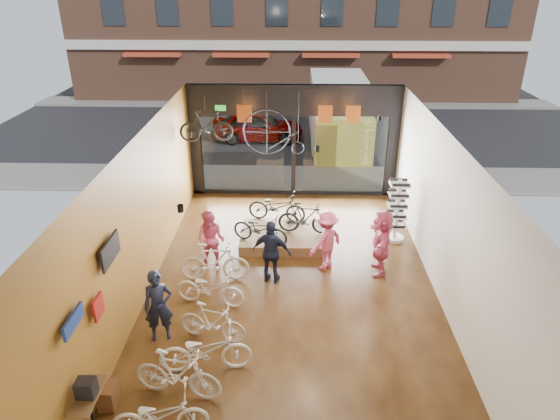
{
  "coord_description": "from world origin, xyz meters",
  "views": [
    {
      "loc": [
        -0.02,
        -10.1,
        7.1
      ],
      "look_at": [
        -0.34,
        1.4,
        1.55
      ],
      "focal_mm": 32.0,
      "sensor_mm": 36.0,
      "label": 1
    }
  ],
  "objects_px": {
    "floor_bike_5": "(214,262)",
    "floor_bike_1": "(178,374)",
    "floor_bike_4": "(210,288)",
    "display_platform": "(283,237)",
    "floor_bike_0": "(160,416)",
    "hung_bike": "(206,126)",
    "street_car": "(258,126)",
    "customer_1": "(211,240)",
    "floor_bike_3": "(212,322)",
    "floor_bike_2": "(206,351)",
    "display_bike_left": "(260,229)",
    "customer_5": "(381,242)",
    "customer_0": "(158,306)",
    "penny_farthing": "(277,134)",
    "customer_3": "(326,240)",
    "display_bike_right": "(277,207)",
    "sunglasses_rack": "(397,211)",
    "box_truck": "(340,116)",
    "customer_2": "(272,252)",
    "display_bike_mid": "(306,218)"
  },
  "relations": [
    {
      "from": "floor_bike_5",
      "to": "sunglasses_rack",
      "type": "distance_m",
      "value": 5.42
    },
    {
      "from": "box_truck",
      "to": "floor_bike_4",
      "type": "height_order",
      "value": "box_truck"
    },
    {
      "from": "floor_bike_4",
      "to": "customer_5",
      "type": "relative_size",
      "value": 0.95
    },
    {
      "from": "floor_bike_2",
      "to": "customer_3",
      "type": "bearing_deg",
      "value": -40.56
    },
    {
      "from": "street_car",
      "to": "box_truck",
      "type": "xyz_separation_m",
      "value": [
        3.62,
        -1.0,
        0.72
      ]
    },
    {
      "from": "street_car",
      "to": "floor_bike_3",
      "type": "relative_size",
      "value": 2.73
    },
    {
      "from": "floor_bike_2",
      "to": "customer_5",
      "type": "xyz_separation_m",
      "value": [
        3.91,
        3.66,
        0.4
      ]
    },
    {
      "from": "floor_bike_2",
      "to": "display_platform",
      "type": "distance_m",
      "value": 5.36
    },
    {
      "from": "box_truck",
      "to": "display_bike_left",
      "type": "xyz_separation_m",
      "value": [
        -2.86,
        -9.09,
        -0.69
      ]
    },
    {
      "from": "penny_farthing",
      "to": "floor_bike_1",
      "type": "bearing_deg",
      "value": -100.5
    },
    {
      "from": "display_bike_left",
      "to": "floor_bike_5",
      "type": "bearing_deg",
      "value": 164.76
    },
    {
      "from": "floor_bike_4",
      "to": "display_platform",
      "type": "bearing_deg",
      "value": -16.31
    },
    {
      "from": "display_bike_left",
      "to": "customer_5",
      "type": "distance_m",
      "value": 3.27
    },
    {
      "from": "floor_bike_5",
      "to": "floor_bike_1",
      "type": "bearing_deg",
      "value": 176.81
    },
    {
      "from": "floor_bike_1",
      "to": "floor_bike_0",
      "type": "bearing_deg",
      "value": -176.83
    },
    {
      "from": "box_truck",
      "to": "customer_1",
      "type": "relative_size",
      "value": 4.44
    },
    {
      "from": "penny_farthing",
      "to": "hung_bike",
      "type": "bearing_deg",
      "value": -161.66
    },
    {
      "from": "floor_bike_2",
      "to": "display_bike_mid",
      "type": "bearing_deg",
      "value": -28.31
    },
    {
      "from": "street_car",
      "to": "floor_bike_3",
      "type": "height_order",
      "value": "street_car"
    },
    {
      "from": "customer_1",
      "to": "floor_bike_3",
      "type": "bearing_deg",
      "value": -66.91
    },
    {
      "from": "display_bike_right",
      "to": "customer_2",
      "type": "relative_size",
      "value": 1.03
    },
    {
      "from": "floor_bike_1",
      "to": "floor_bike_4",
      "type": "height_order",
      "value": "floor_bike_1"
    },
    {
      "from": "penny_farthing",
      "to": "customer_0",
      "type": "bearing_deg",
      "value": -108.61
    },
    {
      "from": "customer_2",
      "to": "street_car",
      "type": "bearing_deg",
      "value": -69.98
    },
    {
      "from": "penny_farthing",
      "to": "display_bike_right",
      "type": "bearing_deg",
      "value": -88.04
    },
    {
      "from": "floor_bike_2",
      "to": "display_bike_right",
      "type": "xyz_separation_m",
      "value": [
        1.18,
        5.92,
        0.28
      ]
    },
    {
      "from": "customer_1",
      "to": "customer_2",
      "type": "height_order",
      "value": "customer_2"
    },
    {
      "from": "floor_bike_0",
      "to": "hung_bike",
      "type": "bearing_deg",
      "value": -4.93
    },
    {
      "from": "customer_0",
      "to": "penny_farthing",
      "type": "bearing_deg",
      "value": 54.21
    },
    {
      "from": "display_bike_left",
      "to": "penny_farthing",
      "type": "height_order",
      "value": "penny_farthing"
    },
    {
      "from": "floor_bike_0",
      "to": "floor_bike_2",
      "type": "relative_size",
      "value": 0.9
    },
    {
      "from": "display_bike_left",
      "to": "customer_0",
      "type": "bearing_deg",
      "value": 174.1
    },
    {
      "from": "floor_bike_0",
      "to": "display_bike_left",
      "type": "bearing_deg",
      "value": -19.8
    },
    {
      "from": "floor_bike_3",
      "to": "display_bike_right",
      "type": "relative_size",
      "value": 0.86
    },
    {
      "from": "customer_3",
      "to": "penny_farthing",
      "type": "distance_m",
      "value": 4.35
    },
    {
      "from": "floor_bike_0",
      "to": "floor_bike_3",
      "type": "height_order",
      "value": "floor_bike_3"
    },
    {
      "from": "display_platform",
      "to": "display_bike_mid",
      "type": "height_order",
      "value": "display_bike_mid"
    },
    {
      "from": "floor_bike_0",
      "to": "hung_bike",
      "type": "distance_m",
      "value": 8.77
    },
    {
      "from": "floor_bike_2",
      "to": "floor_bike_3",
      "type": "distance_m",
      "value": 0.89
    },
    {
      "from": "customer_3",
      "to": "sunglasses_rack",
      "type": "height_order",
      "value": "sunglasses_rack"
    },
    {
      "from": "box_truck",
      "to": "customer_2",
      "type": "bearing_deg",
      "value": -103.26
    },
    {
      "from": "customer_2",
      "to": "display_bike_left",
      "type": "bearing_deg",
      "value": -61.01
    },
    {
      "from": "hung_bike",
      "to": "display_platform",
      "type": "bearing_deg",
      "value": -132.37
    },
    {
      "from": "floor_bike_0",
      "to": "customer_3",
      "type": "distance_m",
      "value": 6.13
    },
    {
      "from": "floor_bike_1",
      "to": "floor_bike_4",
      "type": "distance_m",
      "value": 2.81
    },
    {
      "from": "floor_bike_4",
      "to": "customer_0",
      "type": "distance_m",
      "value": 1.54
    },
    {
      "from": "floor_bike_3",
      "to": "floor_bike_2",
      "type": "bearing_deg",
      "value": -165.03
    },
    {
      "from": "floor_bike_4",
      "to": "customer_3",
      "type": "bearing_deg",
      "value": -47.29
    },
    {
      "from": "display_bike_left",
      "to": "customer_3",
      "type": "xyz_separation_m",
      "value": [
        1.74,
        -0.78,
        0.1
      ]
    },
    {
      "from": "floor_bike_1",
      "to": "street_car",
      "type": "bearing_deg",
      "value": 9.3
    }
  ]
}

